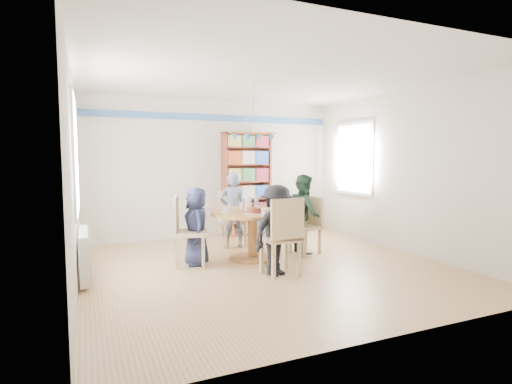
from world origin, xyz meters
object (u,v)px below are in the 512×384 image
person_far (233,210)px  person_near (277,230)px  chair_near (283,233)px  person_right (304,214)px  chair_far (232,216)px  chair_right (309,222)px  dining_table (253,223)px  person_left (196,226)px  bookshelf (247,185)px  radiator (84,254)px  chair_left (185,228)px

person_far → person_near: bearing=97.1°
chair_near → person_right: size_ratio=0.81×
chair_far → chair_right: bearing=-47.1°
person_near → dining_table: bearing=66.0°
chair_near → person_right: 1.41m
chair_far → person_left: size_ratio=0.85×
dining_table → person_far: bearing=91.2°
bookshelf → person_far: bearing=-123.7°
person_left → person_near: size_ratio=0.94×
person_right → person_near: 1.38m
chair_near → person_near: person_near is taller
person_far → bookshelf: 1.25m
chair_far → person_right: person_right is taller
chair_far → person_far: bearing=-103.7°
person_left → chair_far: bearing=140.0°
chair_right → person_near: (-1.03, -0.91, 0.09)m
dining_table → person_right: person_right is taller
chair_far → bookshelf: size_ratio=0.47×
radiator → chair_near: chair_near is taller
person_left → bookshelf: 2.42m
dining_table → person_far: size_ratio=0.98×
chair_far → person_right: bearing=-47.1°
person_right → person_near: (-0.98, -0.97, -0.04)m
person_right → chair_near: bearing=155.3°
person_near → person_right: bearing=23.1°
chair_right → person_right: (-0.05, 0.06, 0.14)m
chair_far → person_left: bearing=-132.1°
person_far → person_left: bearing=51.4°
chair_left → person_near: (1.02, -0.93, 0.04)m
chair_left → chair_far: (1.09, 1.03, -0.03)m
radiator → person_near: size_ratio=0.82×
person_right → person_far: person_far is taller
person_left → person_far: person_far is taller
chair_right → person_right: bearing=131.8°
chair_near → person_left: size_ratio=0.92×
person_near → radiator: bearing=141.2°
chair_far → person_right: size_ratio=0.75×
dining_table → chair_right: chair_right is taller
chair_near → bookshelf: (0.63, 2.86, 0.44)m
chair_near → bookshelf: 2.96m
person_left → radiator: bearing=-79.7°
chair_right → person_near: bearing=-138.7°
person_near → bookshelf: bearing=54.5°
chair_left → chair_right: chair_left is taller
chair_right → chair_far: chair_far is taller
person_near → chair_far: bearing=66.5°
chair_left → person_far: 1.35m
person_left → person_right: bearing=92.6°
radiator → chair_right: bearing=3.0°
radiator → dining_table: 2.41m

